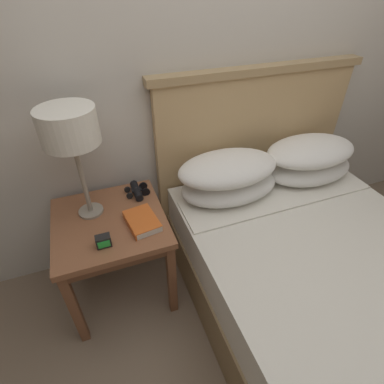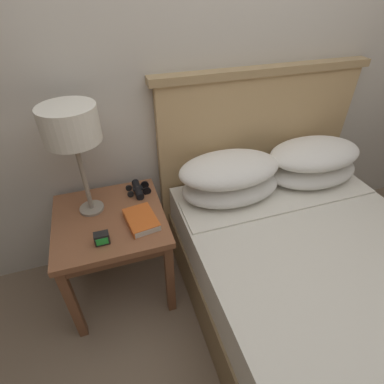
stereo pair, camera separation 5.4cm
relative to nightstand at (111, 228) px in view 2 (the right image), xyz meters
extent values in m
plane|color=#7A6651|center=(0.66, -0.75, -0.50)|extent=(20.00, 20.00, 0.00)
cube|color=beige|center=(0.66, 0.35, 0.80)|extent=(8.00, 0.06, 2.60)
cube|color=brown|center=(0.00, 0.00, 0.06)|extent=(0.58, 0.58, 0.04)
cube|color=brown|center=(0.00, 0.00, 0.02)|extent=(0.55, 0.55, 0.05)
cube|color=brown|center=(-0.26, -0.26, -0.23)|extent=(0.04, 0.04, 0.54)
cube|color=brown|center=(0.26, -0.26, -0.23)|extent=(0.04, 0.04, 0.54)
cube|color=brown|center=(-0.26, 0.26, -0.23)|extent=(0.04, 0.04, 0.54)
cube|color=brown|center=(0.26, 0.26, -0.23)|extent=(0.04, 0.04, 0.54)
cube|color=olive|center=(1.00, -0.60, -0.35)|extent=(1.25, 1.71, 0.30)
cube|color=silver|center=(1.00, -0.60, -0.09)|extent=(1.22, 1.67, 0.22)
cube|color=white|center=(1.00, -0.07, 0.02)|extent=(1.20, 0.28, 0.01)
cube|color=tan|center=(1.00, 0.28, 0.08)|extent=(1.31, 0.06, 1.16)
cube|color=#A4865B|center=(1.00, 0.28, 0.68)|extent=(1.37, 0.10, 0.04)
ellipsoid|color=white|center=(0.72, 0.04, 0.09)|extent=(0.60, 0.36, 0.15)
ellipsoid|color=white|center=(1.29, 0.04, 0.09)|extent=(0.60, 0.36, 0.15)
ellipsoid|color=white|center=(0.70, 0.04, 0.22)|extent=(0.60, 0.36, 0.15)
ellipsoid|color=white|center=(1.28, 0.04, 0.22)|extent=(0.60, 0.36, 0.15)
cylinder|color=gray|center=(-0.08, 0.10, 0.08)|extent=(0.13, 0.13, 0.01)
cylinder|color=gray|center=(-0.08, 0.10, 0.29)|extent=(0.02, 0.02, 0.40)
cylinder|color=silver|center=(-0.08, 0.10, 0.58)|extent=(0.26, 0.26, 0.17)
cube|color=silver|center=(0.16, -0.09, 0.10)|extent=(0.17, 0.22, 0.04)
cube|color=orange|center=(0.16, -0.09, 0.11)|extent=(0.17, 0.22, 0.00)
cube|color=orange|center=(0.09, -0.10, 0.10)|extent=(0.04, 0.20, 0.04)
cylinder|color=black|center=(0.19, 0.14, 0.10)|extent=(0.05, 0.10, 0.04)
cylinder|color=black|center=(0.23, 0.14, 0.10)|extent=(0.05, 0.01, 0.05)
cylinder|color=black|center=(0.14, 0.14, 0.10)|extent=(0.04, 0.01, 0.04)
cylinder|color=black|center=(0.19, 0.20, 0.10)|extent=(0.05, 0.10, 0.04)
cylinder|color=black|center=(0.23, 0.20, 0.10)|extent=(0.05, 0.01, 0.05)
cylinder|color=black|center=(0.14, 0.20, 0.10)|extent=(0.04, 0.01, 0.04)
cube|color=black|center=(0.19, 0.17, 0.11)|extent=(0.06, 0.04, 0.01)
cylinder|color=black|center=(0.19, 0.17, 0.11)|extent=(0.02, 0.01, 0.02)
cube|color=black|center=(-0.05, -0.18, 0.11)|extent=(0.07, 0.04, 0.06)
cube|color=green|center=(-0.05, -0.20, 0.11)|extent=(0.06, 0.00, 0.04)
camera|label=1|loc=(0.00, -1.25, 1.15)|focal=28.00mm
camera|label=2|loc=(0.05, -1.27, 1.15)|focal=28.00mm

